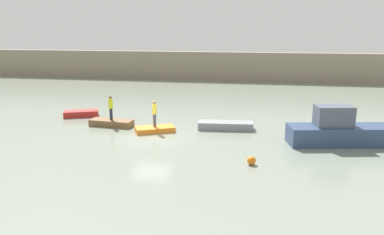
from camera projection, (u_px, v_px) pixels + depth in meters
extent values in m
plane|color=gray|center=(151.00, 137.00, 25.79)|extent=(120.00, 120.00, 0.00)
cube|color=gray|center=(207.00, 66.00, 52.00)|extent=(80.00, 1.20, 3.79)
cube|color=#33476B|center=(340.00, 135.00, 24.09)|extent=(6.59, 3.06, 1.17)
cube|color=#4C5666|center=(334.00, 116.00, 23.80)|extent=(2.42, 1.74, 1.28)
cube|color=red|center=(81.00, 113.00, 31.50)|extent=(2.94, 2.07, 0.49)
cube|color=brown|center=(112.00, 123.00, 28.51)|extent=(3.28, 1.43, 0.47)
cube|color=orange|center=(155.00, 129.00, 26.97)|extent=(2.95, 2.32, 0.36)
cube|color=gray|center=(225.00, 125.00, 27.63)|extent=(3.97, 1.49, 0.54)
cylinder|color=#4C4C56|center=(155.00, 120.00, 26.82)|extent=(0.22, 0.22, 0.91)
cylinder|color=yellow|center=(154.00, 109.00, 26.63)|extent=(0.32, 0.32, 0.69)
sphere|color=#936B4C|center=(154.00, 102.00, 26.53)|extent=(0.25, 0.25, 0.25)
cylinder|color=#232838|center=(111.00, 114.00, 28.36)|extent=(0.22, 0.22, 0.87)
cylinder|color=#D8F226|center=(111.00, 104.00, 28.17)|extent=(0.32, 0.32, 0.69)
sphere|color=#936B4C|center=(110.00, 97.00, 28.07)|extent=(0.25, 0.25, 0.25)
sphere|color=orange|center=(251.00, 160.00, 20.58)|extent=(0.47, 0.47, 0.47)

